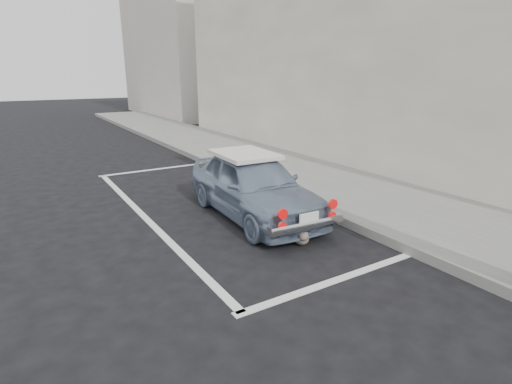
% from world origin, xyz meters
% --- Properties ---
extents(ground, '(80.00, 80.00, 0.00)m').
position_xyz_m(ground, '(0.00, 0.00, 0.00)').
color(ground, black).
rests_on(ground, ground).
extents(sidewalk, '(2.80, 40.00, 0.15)m').
position_xyz_m(sidewalk, '(3.20, 2.00, 0.07)').
color(sidewalk, slate).
rests_on(sidewalk, ground).
extents(shop_building, '(3.50, 18.00, 7.00)m').
position_xyz_m(shop_building, '(6.33, 4.00, 3.49)').
color(shop_building, '#BDB5A6').
rests_on(shop_building, ground).
extents(building_far, '(3.50, 10.00, 8.00)m').
position_xyz_m(building_far, '(6.35, 20.00, 4.00)').
color(building_far, '#B7B0A6').
rests_on(building_far, ground).
extents(pline_rear, '(3.00, 0.12, 0.01)m').
position_xyz_m(pline_rear, '(0.50, -0.50, 0.00)').
color(pline_rear, silver).
rests_on(pline_rear, ground).
extents(pline_front, '(3.00, 0.12, 0.01)m').
position_xyz_m(pline_front, '(0.50, 6.50, 0.00)').
color(pline_front, silver).
rests_on(pline_front, ground).
extents(pline_side, '(0.12, 7.00, 0.01)m').
position_xyz_m(pline_side, '(-0.90, 3.00, 0.00)').
color(pline_side, silver).
rests_on(pline_side, ground).
extents(retro_coupe, '(1.48, 3.38, 1.13)m').
position_xyz_m(retro_coupe, '(0.81, 2.06, 0.57)').
color(retro_coupe, gray).
rests_on(retro_coupe, ground).
extents(cat, '(0.37, 0.50, 0.29)m').
position_xyz_m(cat, '(0.76, 0.60, 0.13)').
color(cat, brown).
rests_on(cat, ground).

